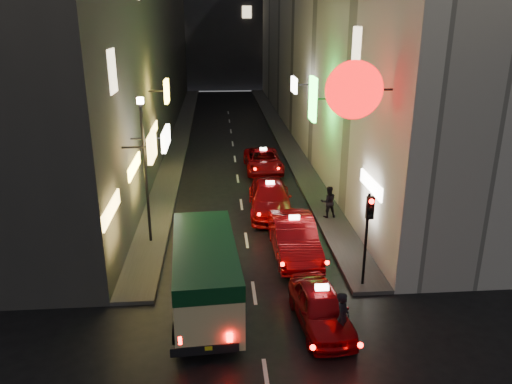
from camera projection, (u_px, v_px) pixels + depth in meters
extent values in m
cube|color=#33312E|center=(126.00, 22.00, 38.37)|extent=(6.00, 52.00, 18.00)
cube|color=#F2C054|center=(152.00, 147.00, 19.98)|extent=(0.18, 1.69, 1.04)
cube|color=white|center=(166.00, 138.00, 22.06)|extent=(0.18, 2.39, 0.79)
cube|color=yellow|center=(167.00, 91.00, 28.14)|extent=(0.18, 1.35, 1.28)
cube|color=#F2C054|center=(111.00, 209.00, 17.54)|extent=(0.10, 2.89, 0.55)
cube|color=yellow|center=(134.00, 166.00, 22.60)|extent=(0.10, 3.19, 0.55)
cube|color=#F2C054|center=(154.00, 129.00, 30.00)|extent=(0.10, 2.95, 0.55)
cube|color=#FFE5B2|center=(112.00, 71.00, 18.40)|extent=(0.06, 1.30, 1.60)
cube|color=beige|center=(330.00, 22.00, 39.55)|extent=(6.00, 52.00, 18.00)
cylinder|color=#F20A0A|center=(354.00, 90.00, 17.37)|extent=(2.04, 0.18, 2.04)
cube|color=#30F333|center=(313.00, 99.00, 26.48)|extent=(0.18, 1.42, 2.30)
cube|color=white|center=(294.00, 85.00, 32.00)|extent=(0.18, 1.66, 0.96)
cube|color=white|center=(371.00, 185.00, 20.12)|extent=(0.10, 2.76, 0.55)
cube|color=#FFE5B2|center=(357.00, 46.00, 21.72)|extent=(0.06, 1.30, 1.60)
cube|color=#303034|center=(223.00, 5.00, 68.39)|extent=(30.00, 10.00, 22.00)
cube|color=#413F3D|center=(181.00, 135.00, 41.60)|extent=(1.50, 52.00, 0.15)
cube|color=#413F3D|center=(282.00, 133.00, 42.23)|extent=(1.50, 52.00, 0.15)
cube|color=beige|center=(205.00, 273.00, 16.46)|extent=(2.33, 5.78, 2.08)
cube|color=#0A3619|center=(205.00, 251.00, 16.19)|extent=(2.35, 5.81, 0.52)
cube|color=black|center=(205.00, 263.00, 16.66)|extent=(2.22, 3.52, 0.47)
cube|color=black|center=(205.00, 349.00, 14.14)|extent=(1.95, 0.30, 0.28)
cube|color=#FF0A05|center=(179.00, 340.00, 13.89)|extent=(0.17, 0.06, 0.26)
cube|color=#FF0A05|center=(230.00, 338.00, 14.00)|extent=(0.17, 0.06, 0.26)
cylinder|color=black|center=(184.00, 275.00, 18.45)|extent=(0.21, 0.72, 0.72)
cylinder|color=black|center=(234.00, 331.00, 15.16)|extent=(0.21, 0.72, 0.72)
imported|color=maroon|center=(321.00, 305.00, 15.83)|extent=(2.31, 4.88, 1.51)
cube|color=white|center=(322.00, 281.00, 15.55)|extent=(0.43, 0.21, 0.16)
sphere|color=#FF0A05|center=(313.00, 348.00, 13.75)|extent=(0.16, 0.16, 0.16)
sphere|color=#FF0A05|center=(360.00, 345.00, 13.85)|extent=(0.16, 0.16, 0.16)
imported|color=maroon|center=(294.00, 234.00, 20.55)|extent=(2.46, 5.84, 1.85)
cube|color=white|center=(295.00, 211.00, 20.22)|extent=(0.42, 0.19, 0.16)
sphere|color=#FF0A05|center=(282.00, 264.00, 18.00)|extent=(0.16, 0.16, 0.16)
sphere|color=#FF0A05|center=(327.00, 263.00, 18.12)|extent=(0.16, 0.16, 0.16)
imported|color=maroon|center=(270.00, 196.00, 25.13)|extent=(2.46, 5.56, 1.74)
cube|color=white|center=(270.00, 178.00, 24.81)|extent=(0.43, 0.20, 0.16)
sphere|color=#FF0A05|center=(259.00, 214.00, 22.72)|extent=(0.16, 0.16, 0.16)
sphere|color=#FF0A05|center=(293.00, 213.00, 22.83)|extent=(0.16, 0.16, 0.16)
imported|color=maroon|center=(263.00, 159.00, 31.94)|extent=(2.13, 5.04, 1.59)
cube|color=white|center=(263.00, 145.00, 31.65)|extent=(0.42, 0.19, 0.16)
sphere|color=#FF0A05|center=(255.00, 169.00, 29.74)|extent=(0.16, 0.16, 0.16)
sphere|color=#FF0A05|center=(278.00, 168.00, 29.85)|extent=(0.16, 0.16, 0.16)
imported|color=black|center=(343.00, 315.00, 14.93)|extent=(0.62, 0.74, 1.92)
imported|color=black|center=(328.00, 200.00, 24.12)|extent=(0.69, 0.45, 1.77)
cylinder|color=black|center=(366.00, 240.00, 17.72)|extent=(0.10, 0.10, 3.50)
cube|color=black|center=(370.00, 208.00, 17.12)|extent=(0.26, 0.18, 0.80)
sphere|color=#FF0A05|center=(372.00, 201.00, 16.93)|extent=(0.18, 0.18, 0.18)
sphere|color=black|center=(371.00, 209.00, 17.02)|extent=(0.17, 0.17, 0.17)
sphere|color=black|center=(370.00, 216.00, 17.11)|extent=(0.17, 0.17, 0.17)
cylinder|color=black|center=(146.00, 175.00, 20.84)|extent=(0.12, 0.12, 6.00)
cylinder|color=#FFE5BF|center=(140.00, 101.00, 19.81)|extent=(0.28, 0.28, 0.25)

